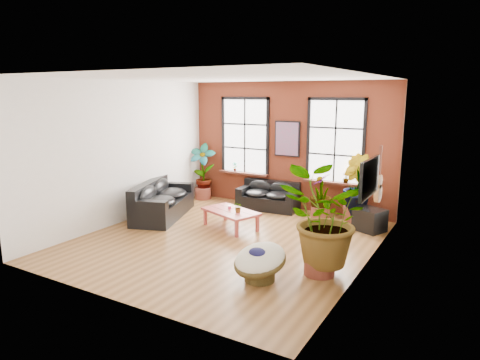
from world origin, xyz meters
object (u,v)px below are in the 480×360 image
object	(u,v)px
sofa_left	(161,201)
papasan_chair	(260,261)
coffee_table	(231,212)
sofa_back	(269,197)

from	to	relation	value
sofa_left	papasan_chair	bearing A→B (deg)	-138.05
papasan_chair	coffee_table	bearing A→B (deg)	148.04
sofa_back	papasan_chair	world-z (taller)	sofa_back
sofa_back	sofa_left	bearing A→B (deg)	-140.13
sofa_left	papasan_chair	size ratio (longest dim) A/B	2.18
sofa_left	sofa_back	bearing A→B (deg)	-64.53
sofa_back	papasan_chair	size ratio (longest dim) A/B	1.50
coffee_table	papasan_chair	bearing A→B (deg)	-28.97
sofa_left	coffee_table	distance (m)	2.09
sofa_back	coffee_table	xyz separation A→B (m)	(-0.00, -2.05, 0.04)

